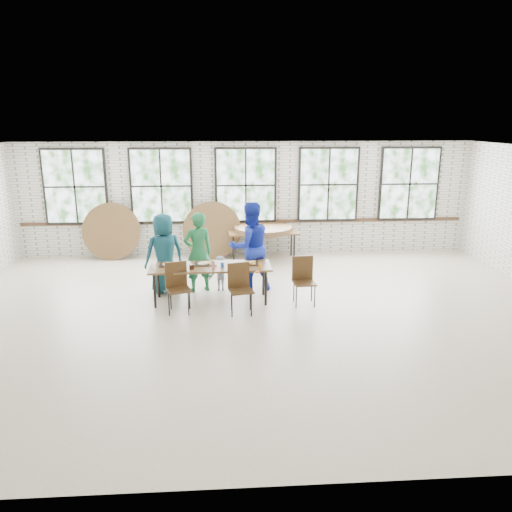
{
  "coord_description": "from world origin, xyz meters",
  "views": [
    {
      "loc": [
        -0.61,
        -8.68,
        3.55
      ],
      "look_at": [
        0.0,
        0.4,
        1.05
      ],
      "focal_mm": 35.0,
      "sensor_mm": 36.0,
      "label": 1
    }
  ],
  "objects": [
    {
      "name": "adult_green",
      "position": [
        -1.15,
        1.49,
        0.85
      ],
      "size": [
        0.73,
        0.61,
        1.71
      ],
      "primitive_type": "imported",
      "rotation": [
        0.0,
        0.0,
        3.51
      ],
      "color": "#1D6C3B",
      "rests_on": "ground"
    },
    {
      "name": "chair_spare",
      "position": [
        0.95,
        0.62,
        0.56
      ],
      "size": [
        0.45,
        0.43,
        0.95
      ],
      "rotation": [
        0.0,
        0.0,
        0.07
      ],
      "color": "#432D16",
      "rests_on": "ground"
    },
    {
      "name": "adult_blue",
      "position": [
        -0.05,
        1.49,
        0.95
      ],
      "size": [
        1.11,
        0.99,
        1.9
      ],
      "primitive_type": "imported",
      "rotation": [
        0.0,
        0.0,
        3.48
      ],
      "color": "#192CB0",
      "rests_on": "ground"
    },
    {
      "name": "room",
      "position": [
        0.0,
        4.44,
        1.83
      ],
      "size": [
        12.0,
        12.0,
        12.0
      ],
      "color": "beige",
      "rests_on": "ground"
    },
    {
      "name": "dining_table",
      "position": [
        -0.88,
        0.84,
        0.69
      ],
      "size": [
        2.42,
        0.86,
        0.74
      ],
      "rotation": [
        0.0,
        0.0,
        0.03
      ],
      "color": "brown",
      "rests_on": "ground"
    },
    {
      "name": "round_tops_leaning",
      "position": [
        -1.78,
        4.17,
        0.74
      ],
      "size": [
        4.13,
        0.47,
        1.47
      ],
      "color": "brown",
      "rests_on": "ground"
    },
    {
      "name": "toddler",
      "position": [
        -0.69,
        1.49,
        0.38
      ],
      "size": [
        0.51,
        0.32,
        0.76
      ],
      "primitive_type": "imported",
      "rotation": [
        0.0,
        0.0,
        3.23
      ],
      "color": "#121B38",
      "rests_on": "ground"
    },
    {
      "name": "storage_table",
      "position": [
        0.42,
        3.92,
        0.69
      ],
      "size": [
        1.83,
        0.83,
        0.74
      ],
      "rotation": [
        0.0,
        0.0,
        0.05
      ],
      "color": "brown",
      "rests_on": "ground"
    },
    {
      "name": "chair_near_left",
      "position": [
        -1.49,
        0.37,
        0.56
      ],
      "size": [
        0.53,
        0.52,
        0.95
      ],
      "rotation": [
        0.0,
        0.0,
        0.32
      ],
      "color": "#432D16",
      "rests_on": "ground"
    },
    {
      "name": "round_tops_stacked",
      "position": [
        0.42,
        3.92,
        0.8
      ],
      "size": [
        1.5,
        1.5,
        0.13
      ],
      "color": "brown",
      "rests_on": "storage_table"
    },
    {
      "name": "adult_teal",
      "position": [
        -1.85,
        1.49,
        0.84
      ],
      "size": [
        0.97,
        0.82,
        1.69
      ],
      "primitive_type": "imported",
      "rotation": [
        0.0,
        0.0,
        3.56
      ],
      "color": "navy",
      "rests_on": "ground"
    },
    {
      "name": "tabletop_clutter",
      "position": [
        -0.79,
        0.83,
        0.77
      ],
      "size": [
        2.01,
        0.56,
        0.11
      ],
      "color": "black",
      "rests_on": "dining_table"
    },
    {
      "name": "chair_near_right",
      "position": [
        -0.32,
        0.24,
        0.56
      ],
      "size": [
        0.5,
        0.49,
        0.95
      ],
      "rotation": [
        0.0,
        0.0,
        0.23
      ],
      "color": "#432D16",
      "rests_on": "ground"
    }
  ]
}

